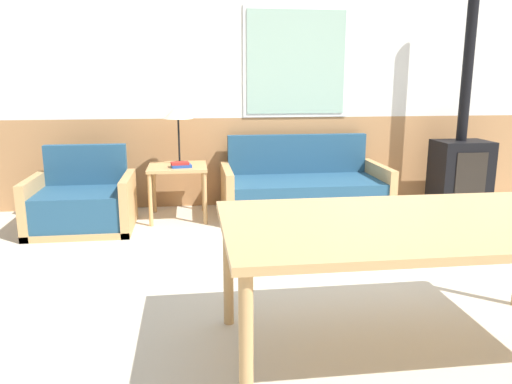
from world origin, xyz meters
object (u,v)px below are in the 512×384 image
Objects in this scene: table_lamp at (178,114)px; dining_table at (419,231)px; armchair at (82,205)px; couch at (303,192)px; wood_stove at (461,157)px; side_table at (178,173)px.

table_lamp is 0.31× the size of dining_table.
couch is at bearing -8.66° from armchair.
table_lamp is at bearing 178.07° from wood_stove.
couch reaches higher than side_table.
couch is 2.90× the size of side_table.
armchair is 0.37× the size of wood_stove.
table_lamp is at bearing 175.19° from couch.
armchair is 3.40m from dining_table.
side_table is (-1.33, 0.01, 0.23)m from couch.
dining_table is at bearing -65.15° from armchair.
table_lamp is at bearing 6.56° from armchair.
wood_stove is (3.09, -0.10, -0.50)m from table_lamp.
side_table is 0.30× the size of dining_table.
table_lamp is (-1.31, 0.11, 0.84)m from couch.
wood_stove reaches higher than armchair.
couch is at bearing 88.75° from dining_table.
side_table is 3.11m from wood_stove.
armchair is at bearing 130.33° from dining_table.
side_table is 3.12m from dining_table.
couch is at bearing -0.25° from side_table.
wood_stove is (1.84, 2.84, -0.10)m from dining_table.
couch reaches higher than dining_table.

